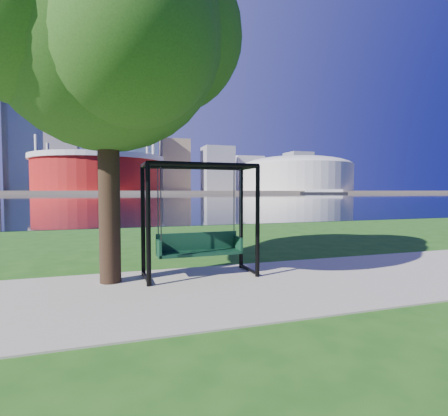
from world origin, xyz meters
name	(u,v)px	position (x,y,z in m)	size (l,w,h in m)	color
ground	(233,281)	(0.00, 0.00, 0.00)	(900.00, 900.00, 0.00)	#1E5114
path	(241,287)	(0.00, -0.50, 0.01)	(120.00, 4.00, 0.03)	#9E937F
river	(120,197)	(0.00, 102.00, 0.01)	(900.00, 180.00, 0.02)	black
far_bank	(115,192)	(0.00, 306.00, 1.00)	(900.00, 228.00, 2.00)	#937F60
stadium	(99,172)	(-10.00, 235.00, 14.23)	(83.00, 83.00, 32.00)	maroon
arena	(297,173)	(135.00, 235.00, 15.87)	(84.00, 84.00, 26.56)	beige
skyline	(109,152)	(-4.27, 319.39, 35.89)	(392.00, 66.00, 96.50)	gray
swing	(199,223)	(-0.60, 0.62, 1.25)	(2.55, 1.15, 2.58)	black
park_tree	(104,28)	(-2.60, 0.69, 5.35)	(6.20, 5.60, 7.70)	black
barge	(324,192)	(123.67, 181.40, 1.27)	(28.55, 18.28, 2.80)	black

